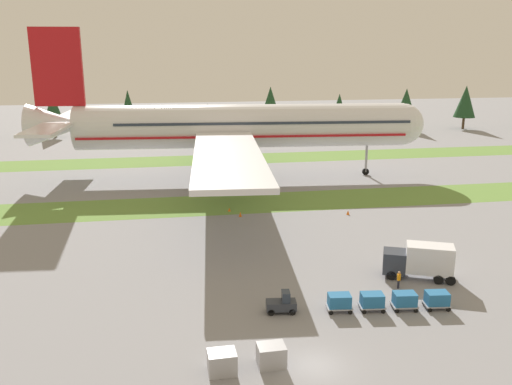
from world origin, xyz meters
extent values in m
plane|color=gray|center=(0.00, 0.00, 0.00)|extent=(400.00, 400.00, 0.00)
cube|color=olive|center=(0.00, 42.82, 0.00)|extent=(320.00, 10.65, 0.01)
cube|color=olive|center=(0.00, 76.13, 0.00)|extent=(320.00, 10.65, 0.01)
cylinder|color=silver|center=(3.29, 59.48, 9.18)|extent=(57.50, 11.98, 7.49)
sphere|color=silver|center=(31.74, 57.22, 9.18)|extent=(7.34, 7.34, 7.34)
cone|color=silver|center=(-27.94, 61.96, 9.74)|extent=(10.28, 7.86, 7.12)
cube|color=red|center=(3.29, 59.48, 7.86)|extent=(56.12, 12.02, 0.36)
cube|color=#283342|center=(6.76, 59.20, 10.11)|extent=(50.56, 11.51, 0.44)
cube|color=silver|center=(1.63, 82.57, 8.43)|extent=(12.05, 38.88, 0.67)
cylinder|color=#A3A3A8|center=(2.53, 76.74, 5.96)|extent=(5.88, 4.55, 4.12)
cube|color=silver|center=(-1.99, 36.94, 8.43)|extent=(12.05, 38.88, 0.67)
cylinder|color=#A3A3A8|center=(-0.19, 42.55, 5.96)|extent=(5.88, 4.55, 4.12)
cube|color=silver|center=(-26.52, 71.08, 10.30)|extent=(6.15, 14.28, 0.47)
cube|color=silver|center=(-27.97, 52.72, 10.30)|extent=(6.15, 14.28, 0.47)
cube|color=red|center=(-27.24, 61.90, 19.29)|extent=(8.18, 1.45, 12.73)
cylinder|color=#A3A3A8|center=(25.49, 57.71, 4.33)|extent=(0.44, 0.44, 7.45)
cylinder|color=black|center=(25.49, 57.71, 0.60)|extent=(1.23, 0.51, 1.20)
cylinder|color=#A3A3A8|center=(-0.82, 64.31, 4.45)|extent=(0.44, 0.44, 7.20)
cylinder|color=black|center=(-0.82, 64.31, 0.85)|extent=(1.74, 0.73, 1.70)
cylinder|color=#A3A3A8|center=(-1.53, 55.35, 4.45)|extent=(0.44, 0.44, 7.20)
cylinder|color=black|center=(-1.53, 55.35, 0.85)|extent=(1.74, 0.73, 1.70)
cube|color=#2D333D|center=(-0.73, 8.35, 0.69)|extent=(2.73, 1.58, 0.77)
cube|color=#283342|center=(-0.34, 8.30, 1.52)|extent=(0.82, 1.16, 0.90)
cylinder|color=black|center=(-1.70, 7.90, 0.30)|extent=(0.62, 0.26, 0.60)
cylinder|color=black|center=(-1.58, 8.99, 0.30)|extent=(0.62, 0.26, 0.60)
cylinder|color=black|center=(0.11, 7.70, 0.30)|extent=(0.62, 0.26, 0.60)
cylinder|color=black|center=(0.23, 8.79, 0.30)|extent=(0.62, 0.26, 0.60)
cube|color=#A3A3A8|center=(4.34, 7.79, 0.40)|extent=(2.35, 1.73, 0.10)
cube|color=#23669E|center=(4.34, 7.79, 1.00)|extent=(2.07, 1.52, 1.10)
cylinder|color=black|center=(3.43, 7.19, 0.20)|extent=(0.41, 0.16, 0.40)
cylinder|color=black|center=(3.58, 8.56, 0.20)|extent=(0.41, 0.16, 0.40)
cylinder|color=black|center=(5.09, 7.01, 0.20)|extent=(0.41, 0.16, 0.40)
cylinder|color=black|center=(5.24, 8.38, 0.20)|extent=(0.41, 0.16, 0.40)
cube|color=#A3A3A8|center=(7.22, 7.47, 0.40)|extent=(2.35, 1.73, 0.10)
cube|color=#23669E|center=(7.22, 7.47, 1.00)|extent=(2.07, 1.52, 1.10)
cylinder|color=black|center=(6.31, 6.87, 0.20)|extent=(0.41, 0.16, 0.40)
cylinder|color=black|center=(6.47, 8.25, 0.20)|extent=(0.41, 0.16, 0.40)
cylinder|color=black|center=(7.98, 6.69, 0.20)|extent=(0.41, 0.16, 0.40)
cylinder|color=black|center=(8.13, 8.06, 0.20)|extent=(0.41, 0.16, 0.40)
cube|color=#A3A3A8|center=(10.10, 7.15, 0.40)|extent=(2.35, 1.73, 0.10)
cube|color=#23669E|center=(10.10, 7.15, 1.00)|extent=(2.07, 1.52, 1.10)
cylinder|color=black|center=(9.20, 6.56, 0.20)|extent=(0.41, 0.16, 0.40)
cylinder|color=black|center=(9.35, 7.93, 0.20)|extent=(0.41, 0.16, 0.40)
cylinder|color=black|center=(10.86, 6.37, 0.20)|extent=(0.41, 0.16, 0.40)
cylinder|color=black|center=(11.01, 7.74, 0.20)|extent=(0.41, 0.16, 0.40)
cube|color=#A3A3A8|center=(12.99, 6.83, 0.40)|extent=(2.35, 1.73, 0.10)
cube|color=#23669E|center=(12.99, 6.83, 1.00)|extent=(2.07, 1.52, 1.10)
cylinder|color=black|center=(12.08, 6.24, 0.20)|extent=(0.41, 0.16, 0.40)
cylinder|color=black|center=(12.23, 7.61, 0.20)|extent=(0.41, 0.16, 0.40)
cylinder|color=black|center=(13.74, 6.06, 0.20)|extent=(0.41, 0.16, 0.40)
cylinder|color=black|center=(13.89, 7.43, 0.20)|extent=(0.41, 0.16, 0.40)
cube|color=#2D333D|center=(12.10, 14.12, 1.58)|extent=(2.92, 2.97, 2.20)
cube|color=#283342|center=(11.12, 14.52, 2.02)|extent=(0.87, 1.94, 0.97)
cube|color=silver|center=(15.19, 12.82, 2.18)|extent=(5.04, 3.86, 2.80)
cylinder|color=black|center=(11.51, 13.28, 0.48)|extent=(1.00, 0.65, 0.96)
cylinder|color=black|center=(12.28, 15.12, 0.48)|extent=(1.00, 0.65, 0.96)
cylinder|color=black|center=(15.64, 11.55, 0.48)|extent=(1.00, 0.65, 0.96)
cylinder|color=black|center=(16.41, 13.40, 0.48)|extent=(1.00, 0.65, 0.96)
cylinder|color=black|center=(16.67, 11.12, 0.48)|extent=(1.00, 0.65, 0.96)
cylinder|color=black|center=(17.44, 12.97, 0.48)|extent=(1.00, 0.65, 0.96)
cylinder|color=black|center=(11.73, 13.87, 0.42)|extent=(0.18, 0.18, 0.85)
cylinder|color=black|center=(11.69, 14.09, 0.42)|extent=(0.18, 0.18, 0.85)
cylinder|color=orange|center=(11.71, 13.98, 1.16)|extent=(0.36, 0.36, 0.62)
sphere|color=tan|center=(11.71, 13.98, 1.62)|extent=(0.24, 0.24, 0.24)
cylinder|color=orange|center=(11.75, 13.75, 1.13)|extent=(0.10, 0.10, 0.58)
cylinder|color=orange|center=(11.66, 14.21, 1.13)|extent=(0.10, 0.10, 0.58)
cylinder|color=black|center=(11.33, 11.22, 0.42)|extent=(0.18, 0.18, 0.85)
cylinder|color=black|center=(11.45, 11.40, 0.42)|extent=(0.18, 0.18, 0.85)
cylinder|color=orange|center=(11.39, 11.31, 1.16)|extent=(0.36, 0.36, 0.62)
sphere|color=tan|center=(11.39, 11.31, 1.62)|extent=(0.24, 0.24, 0.24)
cylinder|color=orange|center=(11.27, 11.12, 1.13)|extent=(0.10, 0.10, 0.58)
cylinder|color=orange|center=(11.52, 11.50, 1.13)|extent=(0.10, 0.10, 0.58)
cube|color=#A3A3A8|center=(-6.75, 0.18, 0.81)|extent=(2.04, 1.66, 1.61)
cube|color=#A3A3A8|center=(-3.13, 0.53, 0.79)|extent=(2.04, 1.65, 1.58)
cone|color=orange|center=(-1.63, 39.23, 0.23)|extent=(0.44, 0.44, 0.46)
cone|color=orange|center=(14.39, 34.89, 0.30)|extent=(0.44, 0.44, 0.60)
cone|color=orange|center=(-0.44, 36.43, 0.34)|extent=(0.44, 0.44, 0.69)
cylinder|color=#4C3823|center=(-38.28, 112.03, 1.93)|extent=(0.70, 0.70, 3.86)
cone|color=#1E4223|center=(-38.28, 112.03, 7.85)|extent=(4.85, 4.85, 7.98)
cylinder|color=#4C3823|center=(-19.34, 109.71, 1.89)|extent=(0.70, 0.70, 3.79)
cone|color=#1E4223|center=(-19.34, 109.71, 7.91)|extent=(4.34, 4.34, 8.23)
cylinder|color=#4C3823|center=(0.89, 106.88, 1.58)|extent=(0.70, 0.70, 3.15)
cone|color=#1E4223|center=(0.89, 106.88, 5.83)|extent=(5.74, 5.74, 5.35)
cylinder|color=#4C3823|center=(17.68, 108.71, 1.78)|extent=(0.70, 0.70, 3.57)
cone|color=#1E4223|center=(17.68, 108.71, 8.04)|extent=(5.78, 5.78, 8.94)
cylinder|color=#4C3823|center=(37.30, 110.34, 1.77)|extent=(0.70, 0.70, 3.55)
cone|color=#1E4223|center=(37.30, 110.34, 6.92)|extent=(4.15, 4.15, 6.75)
cylinder|color=#4C3823|center=(55.61, 107.83, 1.93)|extent=(0.70, 0.70, 3.87)
cone|color=#1E4223|center=(55.61, 107.83, 7.77)|extent=(5.36, 5.36, 7.81)
cylinder|color=#4C3823|center=(73.72, 108.54, 1.68)|extent=(0.70, 0.70, 3.36)
cone|color=#1E4223|center=(73.72, 108.54, 7.79)|extent=(5.98, 5.98, 8.86)
camera|label=1|loc=(-9.94, -33.54, 22.26)|focal=37.95mm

